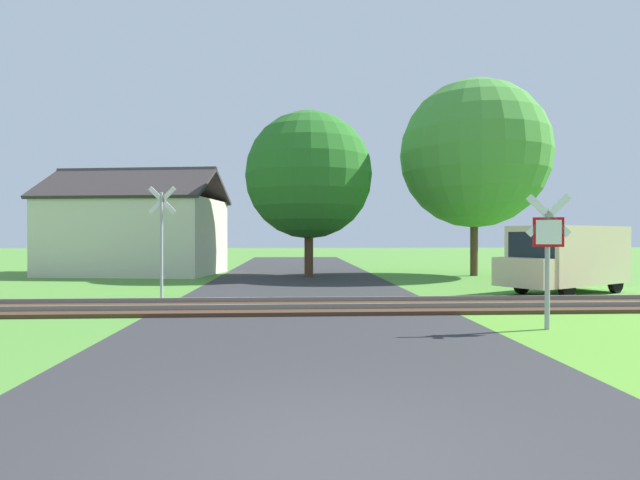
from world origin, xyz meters
The scene contains 9 objects.
ground_plane centered at (0.00, 0.00, 0.00)m, with size 160.00×160.00×0.00m, color #4C8433.
road_asphalt centered at (0.00, 2.00, 0.00)m, with size 7.52×80.00×0.01m, color #2D2D30.
rail_track centered at (0.00, 8.96, 0.06)m, with size 60.00×2.60×0.22m.
stop_sign_near centered at (4.90, 5.71, 1.66)m, with size 0.86×0.22×2.76m.
crossing_sign_far centered at (-4.30, 11.43, 1.99)m, with size 0.88×0.16×3.45m.
house centered at (-8.17, 21.52, 2.02)m, with size 9.04×6.75×5.38m.
tree_center centered at (0.49, 19.55, 4.81)m, with size 6.02×6.02×7.82m.
tree_right centered at (8.51, 19.58, 5.89)m, with size 7.12×7.12×9.46m.
mail_truck centered at (8.78, 11.91, 1.24)m, with size 5.18×4.03×2.24m.
Camera 1 is at (-0.27, -4.13, 1.89)m, focal length 28.00 mm.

